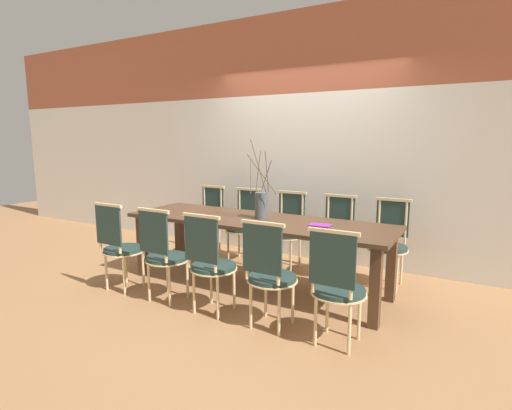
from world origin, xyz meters
name	(u,v)px	position (x,y,z in m)	size (l,w,h in m)	color
ground_plane	(256,287)	(0.00, 0.00, 0.00)	(16.00, 16.00, 0.00)	#9E7047
wall_rear	(306,138)	(0.00, 1.31, 1.60)	(12.00, 0.06, 3.20)	silver
dining_table	(256,227)	(0.00, 0.00, 0.66)	(2.89, 0.87, 0.75)	#4C3321
chair_near_leftend	(120,244)	(-1.20, -0.78, 0.50)	(0.43, 0.43, 0.95)	#233833
chair_near_left	(164,252)	(-0.59, -0.78, 0.50)	(0.43, 0.43, 0.95)	#233833
chair_near_center	(210,261)	(-0.03, -0.78, 0.50)	(0.43, 0.43, 0.95)	#233833
chair_near_right	(269,272)	(0.57, -0.78, 0.50)	(0.43, 0.43, 0.95)	#233833
chair_near_rightend	(337,284)	(1.15, -0.78, 0.50)	(0.43, 0.43, 0.95)	#233833
chair_far_leftend	(208,219)	(-1.21, 0.78, 0.50)	(0.43, 0.43, 0.95)	#233833
chair_far_left	(244,223)	(-0.62, 0.78, 0.50)	(0.43, 0.43, 0.95)	#233833
chair_far_center	(288,228)	(0.00, 0.78, 0.50)	(0.43, 0.43, 0.95)	#233833
chair_far_right	(336,234)	(0.62, 0.78, 0.50)	(0.43, 0.43, 0.95)	#233833
chair_far_rightend	(389,240)	(1.22, 0.78, 0.50)	(0.43, 0.43, 0.95)	#233833
vase_centerpiece	(261,204)	(0.03, 0.05, 0.90)	(0.36, 0.31, 0.84)	#4C5156
book_stack	(320,225)	(0.71, 0.01, 0.76)	(0.22, 0.16, 0.01)	#842D8C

